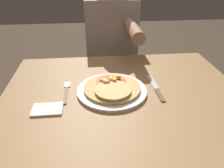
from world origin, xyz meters
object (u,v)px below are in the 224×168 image
at_px(fork, 66,91).
at_px(plate, 112,91).
at_px(knife, 156,88).
at_px(dining_table, 124,119).
at_px(pizza, 112,88).
at_px(person_diner, 111,46).

bearing_deg(fork, plate, -7.92).
bearing_deg(plate, knife, 2.79).
distance_m(dining_table, knife, 0.19).
height_order(dining_table, plate, plate).
height_order(plate, pizza, pizza).
bearing_deg(knife, pizza, -176.22).
bearing_deg(plate, pizza, -97.50).
relative_size(plate, fork, 1.68).
distance_m(pizza, person_diner, 0.65).
xyz_separation_m(plate, fork, (-0.19, 0.03, -0.00)).
xyz_separation_m(dining_table, plate, (-0.05, 0.05, 0.12)).
distance_m(pizza, fork, 0.20).
height_order(pizza, knife, pizza).
bearing_deg(fork, dining_table, -16.73).
relative_size(dining_table, person_diner, 0.87).
distance_m(dining_table, fork, 0.28).
bearing_deg(person_diner, plate, -95.28).
xyz_separation_m(dining_table, knife, (0.15, 0.06, 0.12)).
height_order(dining_table, knife, knife).
distance_m(plate, knife, 0.19).
bearing_deg(pizza, person_diner, 84.71).
distance_m(fork, knife, 0.39).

